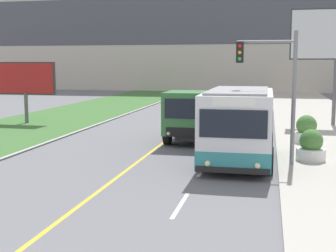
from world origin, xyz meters
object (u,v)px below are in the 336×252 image
object	(u,v)px
planter_round_near	(311,147)
billboard_small	(25,80)
city_bus	(238,126)
traffic_light_mast	(275,80)
planter_round_second	(306,131)
dump_truck	(194,116)

from	to	relation	value
planter_round_near	billboard_small	bearing A→B (deg)	153.32
city_bus	traffic_light_mast	xyz separation A→B (m)	(1.36, -0.09, 1.83)
traffic_light_mast	billboard_small	bearing A→B (deg)	148.70
planter_round_second	city_bus	bearing A→B (deg)	-120.11
traffic_light_mast	billboard_small	size ratio (longest dim) A/B	1.23
dump_truck	planter_round_second	distance (m)	5.56
planter_round_near	dump_truck	bearing A→B (deg)	144.59
planter_round_near	planter_round_second	bearing A→B (deg)	88.27
city_bus	planter_round_second	xyz separation A→B (m)	(2.98, 5.13, -0.81)
city_bus	dump_truck	xyz separation A→B (m)	(-2.53, 4.65, -0.17)
traffic_light_mast	dump_truck	bearing A→B (deg)	129.37
planter_round_near	traffic_light_mast	bearing A→B (deg)	-148.32
dump_truck	planter_round_near	size ratio (longest dim) A/B	5.15
billboard_small	planter_round_near	xyz separation A→B (m)	(17.26, -8.67, -2.23)
city_bus	planter_round_near	bearing A→B (deg)	16.16
dump_truck	billboard_small	xyz separation A→B (m)	(-11.89, 4.85, 1.54)
planter_round_near	planter_round_second	distance (m)	4.31
city_bus	dump_truck	world-z (taller)	city_bus
traffic_light_mast	city_bus	bearing A→B (deg)	176.09
traffic_light_mast	planter_round_second	world-z (taller)	traffic_light_mast
dump_truck	planter_round_near	distance (m)	6.63
traffic_light_mast	planter_round_near	distance (m)	3.20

